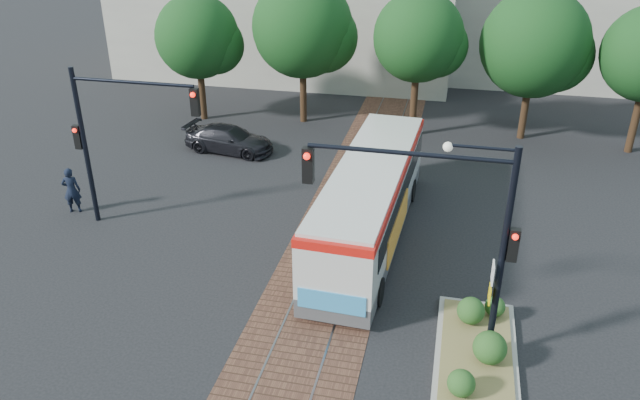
{
  "coord_description": "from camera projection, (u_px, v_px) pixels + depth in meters",
  "views": [
    {
      "loc": [
        3.57,
        -14.8,
        11.55
      ],
      "look_at": [
        -0.78,
        4.46,
        1.6
      ],
      "focal_mm": 35.0,
      "sensor_mm": 36.0,
      "label": 1
    }
  ],
  "objects": [
    {
      "name": "signal_pole_left",
      "position": [
        110.0,
        128.0,
        22.19
      ],
      "size": [
        4.99,
        0.34,
        6.0
      ],
      "color": "black",
      "rests_on": "ground"
    },
    {
      "name": "traffic_island",
      "position": [
        478.0,
        349.0,
        16.92
      ],
      "size": [
        2.2,
        5.2,
        1.13
      ],
      "color": "gray",
      "rests_on": "ground"
    },
    {
      "name": "trackbed",
      "position": [
        338.0,
        248.0,
        22.28
      ],
      "size": [
        3.6,
        40.0,
        0.02
      ],
      "color": "brown",
      "rests_on": "ground"
    },
    {
      "name": "warehouses",
      "position": [
        403.0,
        14.0,
        42.22
      ],
      "size": [
        40.0,
        13.0,
        8.0
      ],
      "color": "#ADA899",
      "rests_on": "ground"
    },
    {
      "name": "parked_car",
      "position": [
        229.0,
        139.0,
        30.12
      ],
      "size": [
        4.55,
        2.32,
        1.27
      ],
      "primitive_type": "imported",
      "rotation": [
        0.0,
        0.0,
        1.44
      ],
      "color": "black",
      "rests_on": "ground"
    },
    {
      "name": "signal_pole_main",
      "position": [
        456.0,
        220.0,
        15.46
      ],
      "size": [
        5.49,
        0.46,
        6.0
      ],
      "color": "black",
      "rests_on": "ground"
    },
    {
      "name": "ground",
      "position": [
        313.0,
        315.0,
        18.8
      ],
      "size": [
        120.0,
        120.0,
        0.0
      ],
      "primitive_type": "plane",
      "color": "black",
      "rests_on": "ground"
    },
    {
      "name": "officer",
      "position": [
        71.0,
        190.0,
        24.36
      ],
      "size": [
        0.79,
        0.64,
        1.87
      ],
      "primitive_type": "imported",
      "rotation": [
        0.0,
        0.0,
        3.47
      ],
      "color": "black",
      "rests_on": "ground"
    },
    {
      "name": "tree_row",
      "position": [
        413.0,
        39.0,
        30.68
      ],
      "size": [
        26.4,
        5.6,
        7.67
      ],
      "color": "#382314",
      "rests_on": "ground"
    },
    {
      "name": "city_bus",
      "position": [
        370.0,
        197.0,
        22.22
      ],
      "size": [
        2.84,
        11.09,
        2.94
      ],
      "rotation": [
        0.0,
        0.0,
        -0.05
      ],
      "color": "#444446",
      "rests_on": "ground"
    }
  ]
}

